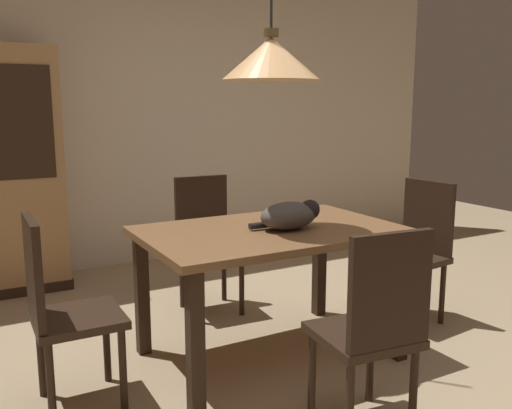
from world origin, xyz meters
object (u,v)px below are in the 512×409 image
at_px(cat_sleeping, 290,215).
at_px(chair_near_front, 374,324).
at_px(pendant_lamp, 271,58).
at_px(chair_right_side, 417,245).
at_px(chair_left_side, 60,305).
at_px(dining_table, 270,246).
at_px(chair_far_back, 207,237).

bearing_deg(cat_sleeping, chair_near_front, -96.86).
bearing_deg(pendant_lamp, cat_sleeping, -35.91).
distance_m(chair_right_side, chair_left_side, 2.26).
height_order(dining_table, chair_near_front, chair_near_front).
distance_m(chair_near_front, chair_left_side, 1.42).
height_order(chair_near_front, cat_sleeping, chair_near_front).
height_order(cat_sleeping, pendant_lamp, pendant_lamp).
relative_size(chair_right_side, chair_near_front, 1.00).
distance_m(dining_table, chair_far_back, 0.89).
relative_size(dining_table, chair_right_side, 1.51).
xyz_separation_m(chair_left_side, chair_far_back, (1.13, 0.88, 0.00)).
bearing_deg(cat_sleeping, pendant_lamp, 144.09).
height_order(chair_right_side, chair_near_front, same).
height_order(dining_table, chair_left_side, chair_left_side).
relative_size(chair_near_front, chair_left_side, 1.00).
xyz_separation_m(chair_left_side, pendant_lamp, (1.13, -0.00, 1.15)).
relative_size(chair_far_back, cat_sleeping, 2.38).
bearing_deg(chair_left_side, chair_right_side, 0.19).
distance_m(chair_near_front, chair_far_back, 1.76).
bearing_deg(pendant_lamp, chair_far_back, 89.67).
height_order(chair_near_front, pendant_lamp, pendant_lamp).
bearing_deg(chair_left_side, dining_table, -0.06).
distance_m(dining_table, chair_right_side, 1.14).
distance_m(dining_table, chair_near_front, 0.89).
bearing_deg(chair_near_front, chair_far_back, 89.56).
xyz_separation_m(chair_right_side, cat_sleeping, (-1.04, -0.07, 0.32)).
bearing_deg(cat_sleeping, chair_right_side, 4.04).
height_order(dining_table, chair_far_back, chair_far_back).
relative_size(chair_right_side, chair_left_side, 1.00).
bearing_deg(chair_far_back, chair_near_front, -90.44).
xyz_separation_m(dining_table, cat_sleeping, (0.09, -0.06, 0.18)).
bearing_deg(chair_near_front, pendant_lamp, 89.45).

